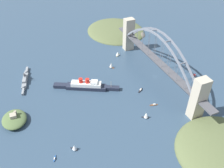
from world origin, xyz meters
The scene contains 14 objects.
ground_plane centered at (0.00, 0.00, 0.00)m, with size 1400.00×1400.00×0.00m, color #2D4256.
harbor_arch_bridge centered at (0.00, 0.00, 33.19)m, with size 264.75×18.02×78.67m.
headland_east_shore centered at (182.05, -12.19, 0.00)m, with size 138.22×124.92×20.08m.
ocean_liner centered at (15.54, 116.96, 5.49)m, with size 56.38×95.60×18.67m.
naval_cruiser centered at (74.04, 202.34, 3.05)m, with size 73.57×21.09×17.32m.
fort_island_mid_harbor centered at (-14.24, 228.23, 4.97)m, with size 39.05×32.18×14.49m.
seaplane_taxiing_near_bridge centered at (-25.81, -59.15, 2.02)m, with size 10.24×6.78×5.00m.
small_boat_0 centered at (-93.75, 192.83, 0.79)m, with size 8.48×4.72×2.16m.
small_boat_1 centered at (-90.36, 167.78, 4.35)m, with size 8.84×7.98×9.28m.
small_boat_2 centered at (-61.09, 39.36, 0.81)m, with size 4.24×11.68×2.31m.
small_boat_3 centered at (85.73, 30.14, 4.34)m, with size 8.70×9.51×9.39m.
small_boat_4 centered at (-78.62, 62.82, 5.00)m, with size 8.18×9.39×10.82m.
small_boat_5 centered at (53.20, 57.60, 5.12)m, with size 8.76×7.78×10.88m.
small_boat_6 centered at (-23.73, 41.07, 0.86)m, with size 8.82×11.00×2.43m.
Camera 1 is at (-275.71, 199.91, 242.26)m, focal length 39.13 mm.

